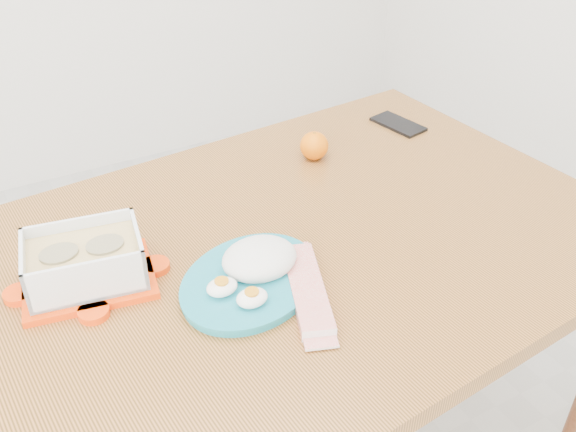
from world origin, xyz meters
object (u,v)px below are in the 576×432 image
orange_fruit (314,146)px  rice_plate (253,271)px  food_container (85,262)px  smartphone (398,124)px  dining_table (288,273)px

orange_fruit → rice_plate: bearing=-134.0°
food_container → smartphone: food_container is taller
orange_fruit → rice_plate: (-0.33, -0.35, -0.01)m
dining_table → orange_fruit: (0.22, 0.27, 0.12)m
dining_table → food_container: size_ratio=5.64×
dining_table → smartphone: (0.51, 0.31, 0.09)m
dining_table → rice_plate: 0.18m
orange_fruit → dining_table: bearing=-129.3°
smartphone → food_container: bearing=-175.6°
rice_plate → dining_table: bearing=6.0°
rice_plate → smartphone: size_ratio=2.70×
food_container → rice_plate: 0.30m
food_container → rice_plate: size_ratio=0.66×
food_container → orange_fruit: bearing=28.3°
dining_table → food_container: 0.41m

